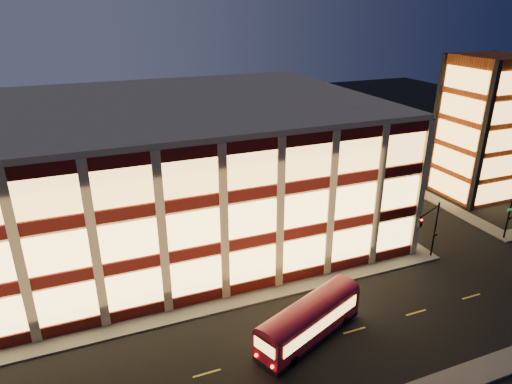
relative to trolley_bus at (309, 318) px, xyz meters
name	(u,v)px	position (x,y,z in m)	size (l,w,h in m)	color
ground	(210,316)	(-6.27, 5.36, -1.82)	(200.00, 200.00, 0.00)	black
sidewalk_office_south	(171,316)	(-9.27, 6.36, -1.74)	(54.00, 2.00, 0.15)	#514F4C
sidewalk_office_east	(341,198)	(16.73, 22.36, -1.74)	(2.00, 30.00, 0.15)	#514F4C
sidewalk_tower_west	(409,186)	(27.73, 22.36, -1.74)	(2.00, 30.00, 0.15)	#514F4C
office_building	(135,172)	(-9.18, 22.28, 5.43)	(50.45, 30.45, 14.50)	tan
stair_tower	(482,129)	(33.68, 17.32, 7.17)	(8.60, 8.60, 18.00)	#8C3814
traffic_signal_far	(430,224)	(15.94, 5.60, 2.30)	(3.79, 1.87, 6.00)	black
trolley_bus	(309,318)	(0.00, 0.00, 0.00)	(9.86, 5.98, 3.28)	maroon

